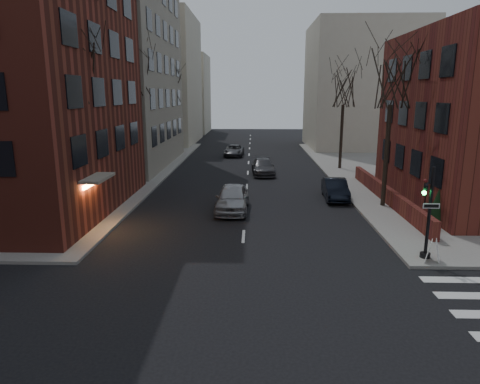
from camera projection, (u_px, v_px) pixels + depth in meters
name	position (u px, v px, depth m)	size (l,w,h in m)	color
building_left_tan	(71.00, 19.00, 40.64)	(18.00, 18.00, 28.00)	gray
low_wall_right	(386.00, 194.00, 28.25)	(0.35, 16.00, 1.00)	maroon
building_distant_la	(147.00, 80.00, 62.16)	(14.00, 16.00, 18.00)	#BFB7A2
building_distant_ra	(363.00, 87.00, 56.62)	(14.00, 14.00, 16.00)	#BFB7A2
building_distant_lb	(181.00, 94.00, 79.11)	(10.00, 12.00, 14.00)	#BFB7A2
traffic_signal	(427.00, 219.00, 18.27)	(0.76, 0.44, 4.00)	black
tree_left_a	(75.00, 67.00, 22.16)	(4.18, 4.18, 10.26)	#2D231C
tree_left_b	(136.00, 70.00, 33.75)	(4.40, 4.40, 10.80)	#2D231C
tree_left_c	(170.00, 85.00, 47.58)	(3.96, 3.96, 9.72)	#2D231C
tree_right_a	(392.00, 78.00, 25.64)	(3.96, 3.96, 9.72)	#2D231C
tree_right_b	(344.00, 88.00, 39.37)	(3.74, 3.74, 9.18)	#2D231C
streetlamp_near	(133.00, 135.00, 30.89)	(0.36, 0.36, 6.28)	black
streetlamp_far	(180.00, 119.00, 50.37)	(0.36, 0.36, 6.28)	black
parked_sedan	(335.00, 189.00, 29.45)	(1.48, 4.24, 1.40)	black
car_lane_silver	(232.00, 198.00, 26.41)	(1.95, 4.84, 1.65)	#9C9CA1
car_lane_gray	(263.00, 167.00, 38.42)	(1.95, 4.80, 1.39)	#38383C
car_lane_far	(234.00, 150.00, 49.88)	(2.13, 4.62, 1.28)	#404146
sandwich_board	(433.00, 251.00, 18.07)	(0.43, 0.60, 0.97)	white
evergreen_shrub	(438.00, 206.00, 23.11)	(1.25, 1.25, 2.08)	black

